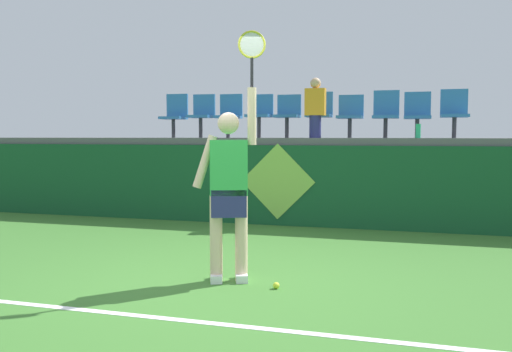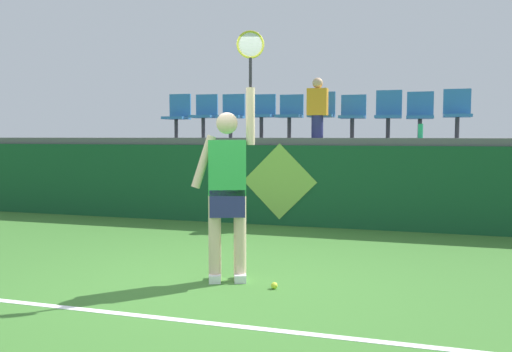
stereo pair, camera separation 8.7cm
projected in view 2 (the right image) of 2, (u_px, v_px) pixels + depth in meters
ground_plane at (215, 285)px, 5.38m from camera, size 40.00×40.00×0.00m
court_back_wall at (296, 185)px, 8.90m from camera, size 13.18×0.20×1.34m
spectator_platform at (311, 141)px, 10.06m from camera, size 13.18×2.64×0.12m
court_baseline_stripe at (169, 319)px, 4.37m from camera, size 11.87×0.08×0.01m
tennis_player at (228, 186)px, 5.46m from camera, size 0.72×0.38×2.56m
tennis_ball at (274, 286)px, 5.23m from camera, size 0.07×0.07×0.07m
water_bottle at (420, 131)px, 8.37m from camera, size 0.08×0.08×0.22m
stadium_chair_0 at (178, 114)px, 10.33m from camera, size 0.44×0.42×0.85m
stadium_chair_1 at (205, 113)px, 10.16m from camera, size 0.44×0.42×0.83m
stadium_chair_2 at (232, 113)px, 10.00m from camera, size 0.44×0.42×0.82m
stadium_chair_3 at (262, 113)px, 9.83m from camera, size 0.44×0.42×0.81m
stadium_chair_4 at (290, 113)px, 9.68m from camera, size 0.44×0.42×0.79m
stadium_chair_5 at (322, 112)px, 9.51m from camera, size 0.44×0.42×0.83m
stadium_chair_6 at (353, 114)px, 9.35m from camera, size 0.44×0.42×0.76m
stadium_chair_7 at (388, 112)px, 9.18m from camera, size 0.44×0.42×0.83m
stadium_chair_8 at (420, 113)px, 9.03m from camera, size 0.44×0.42×0.79m
stadium_chair_9 at (457, 111)px, 8.86m from camera, size 0.44×0.42×0.82m
spectator_0 at (317, 107)px, 9.07m from camera, size 0.34×0.20×1.02m
wall_signage_mount at (279, 225)px, 8.93m from camera, size 1.27×0.01×1.38m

